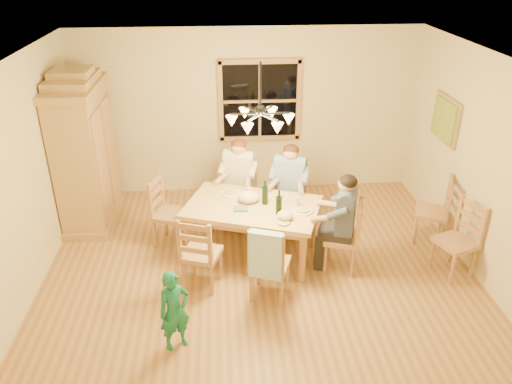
{
  "coord_description": "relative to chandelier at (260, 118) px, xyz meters",
  "views": [
    {
      "loc": [
        -0.45,
        -5.29,
        3.83
      ],
      "look_at": [
        -0.04,
        0.1,
        1.11
      ],
      "focal_mm": 35.0,
      "sensor_mm": 36.0,
      "label": 1
    }
  ],
  "objects": [
    {
      "name": "towel",
      "position": [
        0.01,
        -0.66,
        -1.38
      ],
      "size": [
        0.39,
        0.22,
        0.58
      ],
      "primitive_type": "cube",
      "rotation": [
        0.0,
        0.0,
        -0.34
      ],
      "color": "#A9CFE5",
      "rests_on": "chair_near_right"
    },
    {
      "name": "adult_slate_man",
      "position": [
        1.05,
        0.02,
        -1.24
      ],
      "size": [
        0.52,
        0.5,
        0.87
      ],
      "rotation": [
        0.0,
        0.0,
        1.23
      ],
      "color": "#434D6C",
      "rests_on": "floor"
    },
    {
      "name": "cap",
      "position": [
        0.31,
        0.02,
        -1.26
      ],
      "size": [
        0.2,
        0.2,
        0.11
      ],
      "primitive_type": "ellipsoid",
      "color": "tan",
      "rests_on": "dining_table"
    },
    {
      "name": "floor",
      "position": [
        0.0,
        0.0,
        -2.08
      ],
      "size": [
        5.5,
        5.5,
        0.0
      ],
      "primitive_type": "plane",
      "color": "#996137",
      "rests_on": "ground"
    },
    {
      "name": "cloth_bundle",
      "position": [
        -0.11,
        0.5,
        -1.24
      ],
      "size": [
        0.28,
        0.22,
        0.15
      ],
      "primitive_type": "ellipsoid",
      "color": "beige",
      "rests_on": "dining_table"
    },
    {
      "name": "wall_right",
      "position": [
        2.75,
        0.0,
        -0.73
      ],
      "size": [
        0.02,
        5.0,
        2.7
      ],
      "primitive_type": "cube",
      "color": "beige",
      "rests_on": "floor"
    },
    {
      "name": "adult_woman",
      "position": [
        -0.2,
        1.31,
        -1.24
      ],
      "size": [
        0.5,
        0.52,
        0.87
      ],
      "rotation": [
        0.0,
        0.0,
        2.81
      ],
      "color": "beige",
      "rests_on": "floor"
    },
    {
      "name": "adult_plaid_man",
      "position": [
        0.52,
        1.06,
        -1.24
      ],
      "size": [
        0.5,
        0.52,
        0.87
      ],
      "rotation": [
        0.0,
        0.0,
        2.81
      ],
      "color": "#33518D",
      "rests_on": "floor"
    },
    {
      "name": "napkin",
      "position": [
        -0.22,
        0.3,
        -1.3
      ],
      "size": [
        0.22,
        0.19,
        0.03
      ],
      "primitive_type": "cube",
      "rotation": [
        0.0,
        0.0,
        -0.34
      ],
      "color": "slate",
      "rests_on": "dining_table"
    },
    {
      "name": "window",
      "position": [
        0.2,
        2.47,
        -0.53
      ],
      "size": [
        1.3,
        0.06,
        1.3
      ],
      "color": "black",
      "rests_on": "wall_back"
    },
    {
      "name": "chair_far_right",
      "position": [
        0.52,
        1.06,
        -1.77
      ],
      "size": [
        0.55,
        0.54,
        0.99
      ],
      "rotation": [
        0.0,
        0.0,
        2.81
      ],
      "color": "#AB774B",
      "rests_on": "floor"
    },
    {
      "name": "chair_near_right",
      "position": [
        0.07,
        -0.48,
        -1.77
      ],
      "size": [
        0.55,
        0.54,
        0.99
      ],
      "rotation": [
        0.0,
        0.0,
        -0.34
      ],
      "color": "#AB774B",
      "rests_on": "floor"
    },
    {
      "name": "wine_bottle_b",
      "position": [
        0.25,
        0.16,
        -1.15
      ],
      "size": [
        0.08,
        0.08,
        0.33
      ],
      "primitive_type": "cylinder",
      "color": "black",
      "rests_on": "dining_table"
    },
    {
      "name": "chair_spare_back",
      "position": [
        2.45,
        0.59,
        -1.77
      ],
      "size": [
        0.56,
        0.57,
        0.99
      ],
      "rotation": [
        0.0,
        0.0,
        1.17
      ],
      "color": "#AB774B",
      "rests_on": "floor"
    },
    {
      "name": "plate_plaid",
      "position": [
        0.3,
        0.62,
        -1.31
      ],
      "size": [
        0.26,
        0.26,
        0.02
      ],
      "primitive_type": "cylinder",
      "color": "white",
      "rests_on": "dining_table"
    },
    {
      "name": "painting",
      "position": [
        2.71,
        1.2,
        -0.48
      ],
      "size": [
        0.06,
        0.78,
        0.64
      ],
      "color": "olive",
      "rests_on": "wall_right"
    },
    {
      "name": "chandelier",
      "position": [
        0.0,
        0.0,
        0.0
      ],
      "size": [
        0.77,
        0.68,
        0.71
      ],
      "color": "black",
      "rests_on": "ceiling"
    },
    {
      "name": "wine_glass_b",
      "position": [
        0.5,
        0.34,
        -1.25
      ],
      "size": [
        0.06,
        0.06,
        0.14
      ],
      "primitive_type": "cylinder",
      "color": "silver",
      "rests_on": "dining_table"
    },
    {
      "name": "armoire",
      "position": [
        -2.42,
        1.6,
        -1.02
      ],
      "size": [
        0.66,
        1.4,
        2.3
      ],
      "color": "olive",
      "rests_on": "floor"
    },
    {
      "name": "plate_woman",
      "position": [
        -0.33,
        0.76,
        -1.31
      ],
      "size": [
        0.26,
        0.26,
        0.02
      ],
      "primitive_type": "cylinder",
      "color": "white",
      "rests_on": "dining_table"
    },
    {
      "name": "chair_far_left",
      "position": [
        -0.2,
        1.31,
        -1.77
      ],
      "size": [
        0.55,
        0.54,
        0.99
      ],
      "rotation": [
        0.0,
        0.0,
        2.81
      ],
      "color": "#AB774B",
      "rests_on": "floor"
    },
    {
      "name": "chair_near_left",
      "position": [
        -0.73,
        -0.2,
        -1.77
      ],
      "size": [
        0.55,
        0.54,
        0.99
      ],
      "rotation": [
        0.0,
        0.0,
        -0.34
      ],
      "color": "#AB774B",
      "rests_on": "floor"
    },
    {
      "name": "dining_table",
      "position": [
        -0.06,
        0.41,
        -1.42
      ],
      "size": [
        1.95,
        1.54,
        0.76
      ],
      "rotation": [
        0.0,
        0.0,
        -0.34
      ],
      "color": "tan",
      "rests_on": "floor"
    },
    {
      "name": "chair_end_right",
      "position": [
        1.05,
        0.02,
        -1.77
      ],
      "size": [
        0.54,
        0.55,
        0.99
      ],
      "rotation": [
        0.0,
        0.0,
        1.23
      ],
      "color": "#AB774B",
      "rests_on": "floor"
    },
    {
      "name": "wall_left",
      "position": [
        -2.75,
        0.0,
        -0.73
      ],
      "size": [
        0.02,
        5.0,
        2.7
      ],
      "primitive_type": "cube",
      "color": "beige",
      "rests_on": "floor"
    },
    {
      "name": "child",
      "position": [
        -0.98,
        -1.24,
        -1.62
      ],
      "size": [
        0.4,
        0.35,
        0.92
      ],
      "primitive_type": "imported",
      "rotation": [
        0.0,
        0.0,
        0.47
      ],
      "color": "#186E56",
      "rests_on": "floor"
    },
    {
      "name": "wall_back",
      "position": [
        0.0,
        2.5,
        -0.73
      ],
      "size": [
        5.5,
        0.02,
        2.7
      ],
      "primitive_type": "cube",
      "color": "beige",
      "rests_on": "floor"
    },
    {
      "name": "ceiling",
      "position": [
        0.0,
        0.0,
        0.62
      ],
      "size": [
        5.5,
        5.0,
        0.02
      ],
      "primitive_type": "cube",
      "color": "white",
      "rests_on": "wall_back"
    },
    {
      "name": "plate_slate",
      "position": [
        0.56,
        0.19,
        -1.31
      ],
      "size": [
        0.26,
        0.26,
        0.02
      ],
      "primitive_type": "cylinder",
      "color": "white",
      "rests_on": "dining_table"
    },
    {
      "name": "wine_glass_a",
      "position": [
        -0.1,
        0.65,
        -1.25
      ],
      "size": [
        0.06,
        0.06,
        0.14
      ],
      "primitive_type": "cylinder",
      "color": "silver",
      "rests_on": "dining_table"
    },
    {
      "name": "chair_spare_front",
      "position": [
        2.45,
        -0.2,
        -1.77
      ],
      "size": [
        0.55,
        0.56,
        0.99
      ],
      "rotation": [
        0.0,
        0.0,
        1.93
      ],
      "color": "#AB774B",
      "rests_on": "floor"
    },
    {
      "name": "chair_end_left",
      "position": [
        -1.18,
        0.8,
        -1.77
      ],
      "size": [
        0.54,
        0.55,
        0.99
      ],
      "rotation": [
        0.0,
        0.0,
        -1.91
      ],
      "color": "#AB774B",
      "rests_on": "floor"
    },
    {
      "name": "wine_bottle_a",
      "position": [
        0.1,
        0.45,
        -1.15
      ],
      "size": [
        0.08,
        0.08,
        0.33
      ],
      "primitive_type": "cylinder",
      "color": "black",
      "rests_on": "dining_table"
    }
  ]
}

